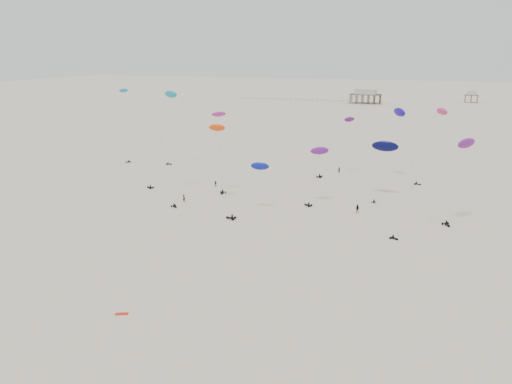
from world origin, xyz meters
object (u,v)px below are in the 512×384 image
at_px(rig_0, 220,144).
at_px(rig_7, 317,163).
at_px(pavilion_main, 365,97).
at_px(rig_3, 208,145).
at_px(spectator_0, 184,202).
at_px(pavilion_small, 471,98).

height_order(rig_0, rig_7, rig_0).
bearing_deg(pavilion_main, rig_3, -91.55).
relative_size(rig_3, spectator_0, 9.00).
relative_size(rig_0, spectator_0, 9.16).
xyz_separation_m(pavilion_small, rig_7, (-51.39, -272.60, 6.33)).
relative_size(pavilion_small, rig_3, 0.44).
bearing_deg(spectator_0, rig_0, -85.30).
distance_m(pavilion_small, rig_3, 289.53).
bearing_deg(rig_0, rig_7, 172.78).
xyz_separation_m(pavilion_main, rig_7, (18.61, -242.60, 5.60)).
bearing_deg(pavilion_small, rig_0, -105.79).
distance_m(rig_3, rig_7, 26.42).
distance_m(pavilion_small, spectator_0, 294.26).
bearing_deg(rig_3, pavilion_small, -160.64).
height_order(pavilion_main, spectator_0, pavilion_main).
height_order(pavilion_small, rig_0, rig_0).
xyz_separation_m(rig_0, rig_7, (25.36, -1.18, -2.82)).
bearing_deg(rig_0, pavilion_main, -96.15).
distance_m(rig_0, rig_3, 7.65).
distance_m(pavilion_main, pavilion_small, 76.16).
bearing_deg(spectator_0, pavilion_small, -77.68).
xyz_separation_m(pavilion_main, pavilion_small, (70.00, 30.00, -0.74)).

